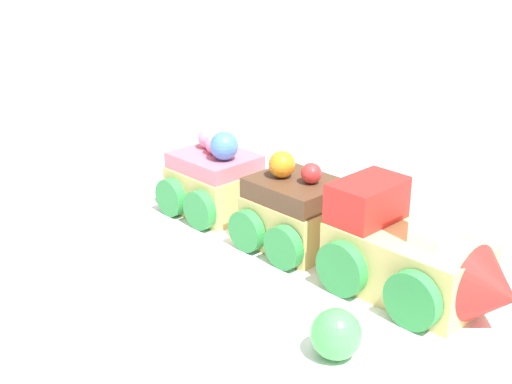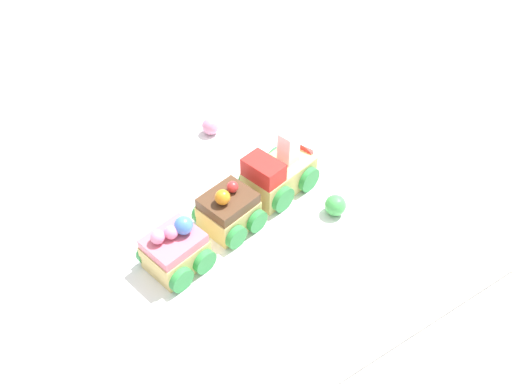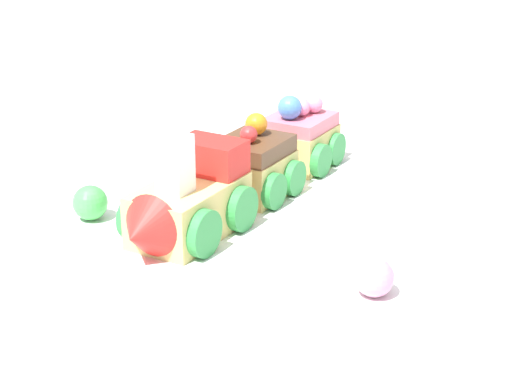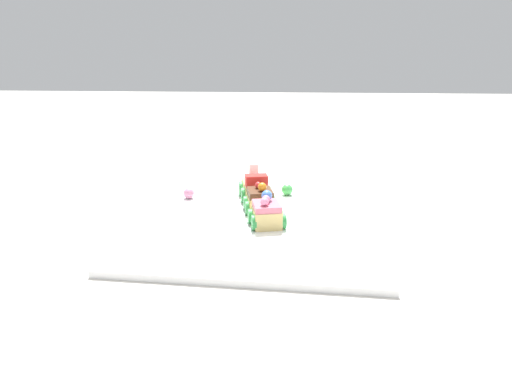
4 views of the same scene
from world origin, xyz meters
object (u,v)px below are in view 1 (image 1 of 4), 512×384
Objects in this scene: cake_car_chocolate at (295,213)px; gumball_green at (336,334)px; cake_car_strawberry at (215,181)px; cake_train_locomotive at (417,258)px.

cake_car_chocolate is 0.14m from gumball_green.
cake_car_chocolate is 0.08m from cake_car_strawberry.
cake_car_strawberry is at bearing 179.99° from cake_train_locomotive.
cake_car_strawberry reaches higher than gumball_green.
cake_car_strawberry is at bearing 179.95° from cake_car_chocolate.
gumball_green is (0.21, -0.03, -0.01)m from cake_car_strawberry.
cake_train_locomotive is at bearing -0.01° from cake_car_strawberry.
cake_car_chocolate is at bearing -0.05° from cake_car_strawberry.
cake_train_locomotive is at bearing 0.02° from cake_car_chocolate.
cake_train_locomotive reaches higher than cake_car_chocolate.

